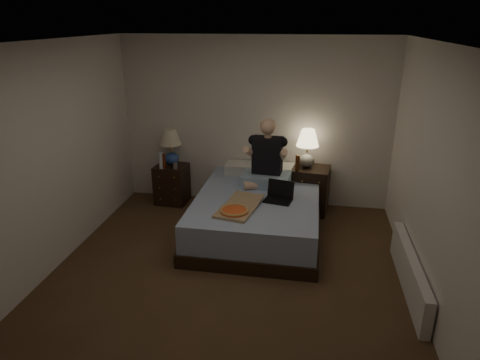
% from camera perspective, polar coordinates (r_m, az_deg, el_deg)
% --- Properties ---
extents(floor, '(4.00, 4.50, 0.00)m').
position_cam_1_polar(floor, '(4.83, -1.79, -13.27)').
color(floor, brown).
rests_on(floor, ground).
extents(ceiling, '(4.00, 4.50, 0.00)m').
position_cam_1_polar(ceiling, '(4.01, -2.21, 17.82)').
color(ceiling, white).
rests_on(ceiling, ground).
extents(wall_back, '(4.00, 0.00, 2.50)m').
position_cam_1_polar(wall_back, '(6.39, 2.00, 7.61)').
color(wall_back, silver).
rests_on(wall_back, ground).
extents(wall_front, '(4.00, 0.00, 2.50)m').
position_cam_1_polar(wall_front, '(2.36, -13.27, -18.01)').
color(wall_front, silver).
rests_on(wall_front, ground).
extents(wall_left, '(0.00, 4.50, 2.50)m').
position_cam_1_polar(wall_left, '(5.04, -24.91, 1.99)').
color(wall_left, silver).
rests_on(wall_left, ground).
extents(wall_right, '(0.00, 4.50, 2.50)m').
position_cam_1_polar(wall_right, '(4.36, 24.79, -0.76)').
color(wall_right, silver).
rests_on(wall_right, ground).
extents(bed, '(1.60, 2.12, 0.53)m').
position_cam_1_polar(bed, '(5.72, 2.35, -4.52)').
color(bed, '#5570AA').
rests_on(bed, floor).
extents(nightstand_left, '(0.49, 0.45, 0.60)m').
position_cam_1_polar(nightstand_left, '(6.70, -9.06, -0.53)').
color(nightstand_left, black).
rests_on(nightstand_left, floor).
extents(nightstand_right, '(0.58, 0.54, 0.68)m').
position_cam_1_polar(nightstand_right, '(6.37, 9.31, -1.30)').
color(nightstand_right, black).
rests_on(nightstand_right, floor).
extents(lamp_left, '(0.37, 0.37, 0.56)m').
position_cam_1_polar(lamp_left, '(6.56, -9.20, 4.38)').
color(lamp_left, '#294897').
rests_on(lamp_left, nightstand_left).
extents(lamp_right, '(0.38, 0.38, 0.56)m').
position_cam_1_polar(lamp_right, '(6.20, 8.95, 4.17)').
color(lamp_right, gray).
rests_on(lamp_right, nightstand_right).
extents(water_bottle, '(0.07, 0.07, 0.25)m').
position_cam_1_polar(water_bottle, '(6.45, -10.47, 2.59)').
color(water_bottle, silver).
rests_on(water_bottle, nightstand_left).
extents(soda_can, '(0.07, 0.07, 0.10)m').
position_cam_1_polar(soda_can, '(6.42, -8.62, 1.90)').
color(soda_can, beige).
rests_on(soda_can, nightstand_left).
extents(beer_bottle_left, '(0.06, 0.06, 0.23)m').
position_cam_1_polar(beer_bottle_left, '(6.45, -10.17, 2.51)').
color(beer_bottle_left, '#57220C').
rests_on(beer_bottle_left, nightstand_left).
extents(beer_bottle_right, '(0.06, 0.06, 0.23)m').
position_cam_1_polar(beer_bottle_right, '(6.08, 7.67, 2.28)').
color(beer_bottle_right, '#50250B').
rests_on(beer_bottle_right, nightstand_right).
extents(person, '(0.70, 0.57, 0.93)m').
position_cam_1_polar(person, '(5.82, 3.61, 3.62)').
color(person, black).
rests_on(person, bed).
extents(laptop, '(0.39, 0.34, 0.24)m').
position_cam_1_polar(laptop, '(5.41, 5.12, -1.67)').
color(laptop, black).
rests_on(laptop, bed).
extents(pizza_box, '(0.54, 0.82, 0.08)m').
position_cam_1_polar(pizza_box, '(5.07, -0.79, -4.19)').
color(pizza_box, tan).
rests_on(pizza_box, bed).
extents(radiator, '(0.10, 1.60, 0.40)m').
position_cam_1_polar(radiator, '(4.93, 21.67, -11.42)').
color(radiator, silver).
rests_on(radiator, floor).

